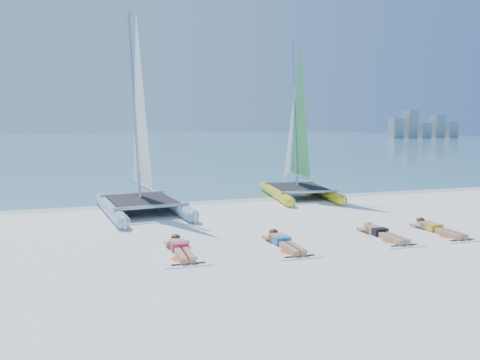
# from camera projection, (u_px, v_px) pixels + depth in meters

# --- Properties ---
(ground) EXTENTS (140.00, 140.00, 0.00)m
(ground) POSITION_uv_depth(u_px,v_px,m) (258.00, 234.00, 12.10)
(ground) COLOR white
(ground) RESTS_ON ground
(sea) EXTENTS (140.00, 115.00, 0.01)m
(sea) POSITION_uv_depth(u_px,v_px,m) (124.00, 141.00, 71.90)
(sea) COLOR #6CA3B4
(sea) RESTS_ON ground
(wet_sand_strip) EXTENTS (140.00, 1.40, 0.01)m
(wet_sand_strip) POSITION_uv_depth(u_px,v_px,m) (210.00, 200.00, 17.32)
(wet_sand_strip) COLOR silver
(wet_sand_strip) RESTS_ON ground
(distant_skyline) EXTENTS (14.00, 2.00, 5.00)m
(distant_skyline) POSITION_uv_depth(u_px,v_px,m) (422.00, 127.00, 86.29)
(distant_skyline) COLOR #98A2A8
(distant_skyline) RESTS_ON ground
(catamaran_blue) EXTENTS (2.95, 5.18, 6.72)m
(catamaran_blue) POSITION_uv_depth(u_px,v_px,m) (140.00, 150.00, 14.88)
(catamaran_blue) COLOR #A2C0D5
(catamaran_blue) RESTS_ON ground
(catamaran_yellow) EXTENTS (2.81, 5.11, 6.37)m
(catamaran_yellow) POSITION_uv_depth(u_px,v_px,m) (296.00, 145.00, 18.34)
(catamaran_yellow) COLOR #FBF91A
(catamaran_yellow) RESTS_ON ground
(towel_a) EXTENTS (1.00, 1.85, 0.02)m
(towel_a) POSITION_uv_depth(u_px,v_px,m) (182.00, 255.00, 10.21)
(towel_a) COLOR white
(towel_a) RESTS_ON ground
(sunbather_a) EXTENTS (0.37, 1.73, 0.26)m
(sunbather_a) POSITION_uv_depth(u_px,v_px,m) (180.00, 247.00, 10.38)
(sunbather_a) COLOR tan
(sunbather_a) RESTS_ON towel_a
(towel_b) EXTENTS (1.00, 1.85, 0.02)m
(towel_b) POSITION_uv_depth(u_px,v_px,m) (286.00, 248.00, 10.75)
(towel_b) COLOR white
(towel_b) RESTS_ON ground
(sunbather_b) EXTENTS (0.37, 1.73, 0.26)m
(sunbather_b) POSITION_uv_depth(u_px,v_px,m) (283.00, 241.00, 10.92)
(sunbather_b) COLOR tan
(sunbather_b) RESTS_ON towel_b
(towel_c) EXTENTS (1.00, 1.85, 0.02)m
(towel_c) POSITION_uv_depth(u_px,v_px,m) (385.00, 238.00, 11.66)
(towel_c) COLOR white
(towel_c) RESTS_ON ground
(sunbather_c) EXTENTS (0.37, 1.73, 0.26)m
(sunbather_c) POSITION_uv_depth(u_px,v_px,m) (381.00, 232.00, 11.82)
(sunbather_c) COLOR tan
(sunbather_c) RESTS_ON towel_c
(towel_d) EXTENTS (1.00, 1.85, 0.02)m
(towel_d) POSITION_uv_depth(u_px,v_px,m) (441.00, 234.00, 12.14)
(towel_d) COLOR white
(towel_d) RESTS_ON ground
(sunbather_d) EXTENTS (0.37, 1.73, 0.26)m
(sunbather_d) POSITION_uv_depth(u_px,v_px,m) (436.00, 228.00, 12.31)
(sunbather_d) COLOR tan
(sunbather_d) RESTS_ON towel_d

